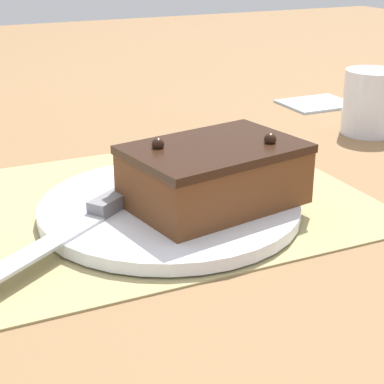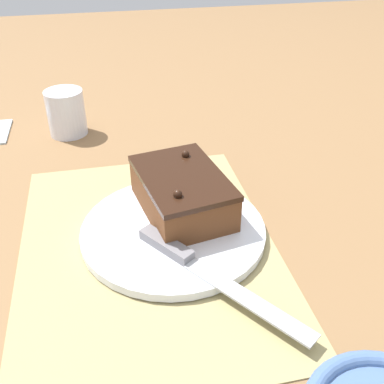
{
  "view_description": "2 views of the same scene",
  "coord_description": "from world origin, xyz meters",
  "px_view_note": "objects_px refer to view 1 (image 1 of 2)",
  "views": [
    {
      "loc": [
        0.21,
        0.57,
        0.26
      ],
      "look_at": [
        -0.03,
        0.07,
        0.04
      ],
      "focal_mm": 60.0,
      "sensor_mm": 36.0,
      "label": 1
    },
    {
      "loc": [
        0.47,
        -0.04,
        0.4
      ],
      "look_at": [
        -0.05,
        0.07,
        0.05
      ],
      "focal_mm": 42.0,
      "sensor_mm": 36.0,
      "label": 2
    }
  ],
  "objects_px": {
    "cake_plate": "(169,208)",
    "drinking_glass": "(370,102)",
    "chocolate_cake": "(214,174)",
    "serving_knife": "(94,214)"
  },
  "relations": [
    {
      "from": "cake_plate",
      "to": "drinking_glass",
      "type": "relative_size",
      "value": 2.88
    },
    {
      "from": "cake_plate",
      "to": "serving_knife",
      "type": "xyz_separation_m",
      "value": [
        0.08,
        0.01,
        0.01
      ]
    },
    {
      "from": "chocolate_cake",
      "to": "serving_knife",
      "type": "relative_size",
      "value": 0.8
    },
    {
      "from": "drinking_glass",
      "to": "cake_plate",
      "type": "bearing_deg",
      "value": 22.06
    },
    {
      "from": "drinking_glass",
      "to": "chocolate_cake",
      "type": "bearing_deg",
      "value": 27.3
    },
    {
      "from": "chocolate_cake",
      "to": "drinking_glass",
      "type": "bearing_deg",
      "value": -152.7
    },
    {
      "from": "serving_knife",
      "to": "drinking_glass",
      "type": "relative_size",
      "value": 2.51
    },
    {
      "from": "cake_plate",
      "to": "drinking_glass",
      "type": "height_order",
      "value": "drinking_glass"
    },
    {
      "from": "serving_knife",
      "to": "chocolate_cake",
      "type": "bearing_deg",
      "value": -131.19
    },
    {
      "from": "cake_plate",
      "to": "drinking_glass",
      "type": "distance_m",
      "value": 0.39
    }
  ]
}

